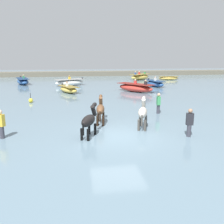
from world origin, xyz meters
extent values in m
plane|color=#756B56|center=(0.00, 0.00, 0.00)|extent=(120.00, 120.00, 0.00)
cube|color=slate|center=(0.00, 10.00, 0.16)|extent=(90.00, 90.00, 0.31)
ellipsoid|color=black|center=(-1.34, -0.07, 1.10)|extent=(0.93, 1.31, 0.50)
cylinder|color=black|center=(-1.29, 0.39, 0.42)|extent=(0.12, 0.12, 0.85)
cylinder|color=black|center=(-1.02, 0.26, 0.42)|extent=(0.12, 0.12, 0.85)
cylinder|color=black|center=(-1.67, -0.40, 0.42)|extent=(0.12, 0.12, 0.85)
cylinder|color=black|center=(-1.40, -0.53, 0.42)|extent=(0.12, 0.12, 0.85)
cylinder|color=black|center=(-1.06, 0.52, 1.42)|extent=(0.38, 0.50, 0.57)
ellipsoid|color=black|center=(-1.00, 0.63, 1.68)|extent=(0.35, 0.46, 0.21)
cylinder|color=black|center=(-1.60, -0.61, 0.87)|extent=(0.08, 0.08, 0.54)
ellipsoid|color=beige|center=(1.46, 0.94, 1.14)|extent=(0.84, 1.37, 0.52)
cylinder|color=#45423C|center=(1.46, 1.42, 0.44)|extent=(0.12, 0.12, 0.88)
cylinder|color=#45423C|center=(1.76, 1.32, 0.44)|extent=(0.12, 0.12, 0.88)
cylinder|color=#45423C|center=(1.16, 0.56, 0.44)|extent=(0.12, 0.12, 0.88)
cylinder|color=#45423C|center=(1.46, 0.46, 0.44)|extent=(0.12, 0.12, 0.88)
cylinder|color=beige|center=(1.68, 1.58, 1.47)|extent=(0.35, 0.52, 0.59)
ellipsoid|color=beige|center=(1.72, 1.70, 1.74)|extent=(0.32, 0.48, 0.22)
cylinder|color=#45423C|center=(1.26, 0.36, 0.90)|extent=(0.08, 0.08, 0.56)
ellipsoid|color=brown|center=(-0.56, 2.13, 1.11)|extent=(0.61, 1.31, 0.51)
cylinder|color=black|center=(-0.65, 2.58, 0.43)|extent=(0.12, 0.12, 0.86)
cylinder|color=black|center=(-0.35, 2.54, 0.43)|extent=(0.12, 0.12, 0.86)
cylinder|color=black|center=(-0.77, 1.71, 0.43)|extent=(0.12, 0.12, 0.86)
cylinder|color=black|center=(-0.47, 1.67, 0.43)|extent=(0.12, 0.12, 0.86)
cylinder|color=brown|center=(-0.47, 2.78, 1.43)|extent=(0.26, 0.49, 0.58)
ellipsoid|color=brown|center=(-0.45, 2.91, 1.69)|extent=(0.24, 0.45, 0.22)
cylinder|color=black|center=(-0.65, 1.53, 0.88)|extent=(0.08, 0.08, 0.54)
ellipsoid|color=silver|center=(-2.48, 19.60, 0.69)|extent=(3.86, 2.68, 0.75)
cube|color=gray|center=(-2.48, 19.60, 1.08)|extent=(3.70, 2.57, 0.04)
cube|color=black|center=(-0.88, 20.28, 1.15)|extent=(0.17, 0.19, 0.18)
cube|color=gold|center=(-2.48, 19.60, 1.25)|extent=(0.31, 0.27, 0.30)
sphere|color=#A37556|center=(-2.48, 19.60, 1.49)|extent=(0.18, 0.18, 0.18)
ellipsoid|color=gold|center=(8.07, 25.71, 0.71)|extent=(4.00, 3.68, 0.79)
cube|color=olive|center=(8.07, 25.71, 1.12)|extent=(3.84, 3.54, 0.04)
cube|color=#3356A8|center=(7.17, 25.04, 1.29)|extent=(0.31, 0.30, 0.30)
sphere|color=tan|center=(7.17, 25.04, 1.53)|extent=(0.18, 0.18, 0.18)
cube|color=red|center=(7.97, 25.84, 1.29)|extent=(0.31, 0.30, 0.30)
sphere|color=beige|center=(7.97, 25.84, 1.53)|extent=(0.18, 0.18, 0.18)
cube|color=#388E51|center=(8.99, 26.37, 1.29)|extent=(0.31, 0.30, 0.30)
sphere|color=#A37556|center=(8.99, 26.37, 1.53)|extent=(0.18, 0.18, 0.18)
ellipsoid|color=gold|center=(12.28, 24.80, 0.56)|extent=(3.09, 1.36, 0.50)
cube|color=olive|center=(12.28, 24.80, 0.83)|extent=(2.96, 1.30, 0.04)
ellipsoid|color=#28518E|center=(7.63, 17.32, 0.64)|extent=(1.91, 3.38, 0.65)
cube|color=navy|center=(7.63, 17.32, 0.98)|extent=(1.83, 3.25, 0.04)
cube|color=black|center=(7.27, 18.80, 1.05)|extent=(0.18, 0.15, 0.18)
cube|color=white|center=(7.63, 17.32, 1.15)|extent=(0.24, 0.30, 0.30)
sphere|color=beige|center=(7.63, 17.32, 1.39)|extent=(0.18, 0.18, 0.18)
ellipsoid|color=#BC382D|center=(4.28, 13.54, 0.70)|extent=(3.65, 4.11, 0.77)
cube|color=maroon|center=(4.28, 13.54, 1.10)|extent=(3.50, 3.94, 0.04)
cube|color=#232328|center=(5.08, 12.70, 1.27)|extent=(0.30, 0.32, 0.30)
sphere|color=tan|center=(5.08, 12.70, 1.51)|extent=(0.18, 0.18, 0.18)
cube|color=red|center=(4.24, 13.51, 1.27)|extent=(0.30, 0.32, 0.30)
sphere|color=beige|center=(4.24, 13.51, 1.51)|extent=(0.18, 0.18, 0.18)
ellipsoid|color=gold|center=(-2.51, 13.95, 0.62)|extent=(2.33, 3.32, 0.61)
cube|color=olive|center=(-2.51, 13.95, 0.94)|extent=(2.24, 3.19, 0.04)
cube|color=black|center=(-3.15, 15.32, 1.01)|extent=(0.20, 0.18, 0.18)
cube|color=white|center=(-2.64, 13.89, 1.11)|extent=(0.27, 0.31, 0.30)
sphere|color=#A37556|center=(-2.64, 13.89, 1.35)|extent=(0.18, 0.18, 0.18)
ellipsoid|color=#28518E|center=(-8.47, 22.15, 0.67)|extent=(2.42, 3.97, 0.72)
cube|color=navy|center=(-8.47, 22.15, 1.05)|extent=(2.33, 3.81, 0.04)
cube|color=black|center=(-9.03, 23.85, 1.12)|extent=(0.19, 0.16, 0.18)
cube|color=#388E51|center=(-8.33, 22.19, 1.22)|extent=(0.25, 0.30, 0.30)
sphere|color=tan|center=(-8.33, 22.19, 1.46)|extent=(0.18, 0.18, 0.18)
cylinder|color=#383842|center=(3.35, 3.94, 0.44)|extent=(0.20, 0.20, 0.88)
cube|color=#388E51|center=(3.35, 3.94, 1.15)|extent=(0.23, 0.34, 0.54)
sphere|color=tan|center=(3.35, 3.94, 1.53)|extent=(0.20, 0.20, 0.20)
cylinder|color=#383842|center=(-5.20, 0.39, 0.44)|extent=(0.20, 0.20, 0.88)
cube|color=gold|center=(-5.20, 0.39, 1.15)|extent=(0.38, 0.33, 0.54)
sphere|color=beige|center=(-5.20, 0.39, 1.53)|extent=(0.20, 0.20, 0.20)
cylinder|color=#383842|center=(3.21, -0.66, 0.44)|extent=(0.20, 0.20, 0.88)
cube|color=#232328|center=(3.21, -0.66, 1.15)|extent=(0.36, 0.28, 0.54)
sphere|color=#A37556|center=(3.21, -0.66, 1.53)|extent=(0.20, 0.20, 0.20)
sphere|color=yellow|center=(-5.36, 9.04, 0.48)|extent=(0.34, 0.34, 0.34)
cylinder|color=black|center=(-5.36, 9.04, 0.87)|extent=(0.04, 0.04, 0.44)
cube|color=#605B4C|center=(0.00, 34.20, 0.56)|extent=(80.00, 2.40, 1.12)
camera|label=1|loc=(-1.91, -10.66, 3.96)|focal=39.07mm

